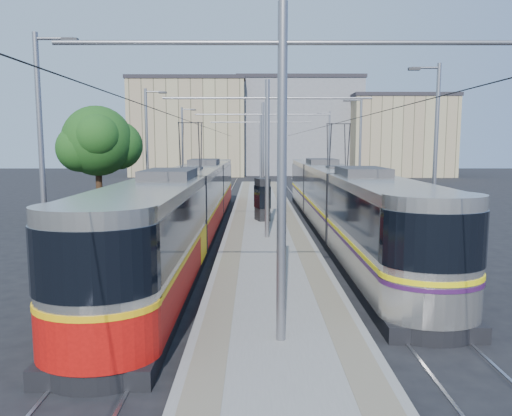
{
  "coord_description": "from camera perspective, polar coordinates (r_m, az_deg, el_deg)",
  "views": [
    {
      "loc": [
        -0.56,
        -14.3,
        4.48
      ],
      "look_at": [
        -0.5,
        8.25,
        1.6
      ],
      "focal_mm": 35.0,
      "sensor_mm": 36.0,
      "label": 1
    }
  ],
  "objects": [
    {
      "name": "ground",
      "position": [
        15.0,
        2.03,
        -10.1
      ],
      "size": [
        160.0,
        160.0,
        0.0
      ],
      "primitive_type": "plane",
      "color": "black",
      "rests_on": "ground"
    },
    {
      "name": "shelter",
      "position": [
        27.52,
        0.72,
        1.1
      ],
      "size": [
        0.93,
        1.2,
        2.33
      ],
      "rotation": [
        0.0,
        0.0,
        0.3
      ],
      "color": "black",
      "rests_on": "platform"
    },
    {
      "name": "street_lamps",
      "position": [
        35.31,
        0.76,
        6.79
      ],
      "size": [
        15.18,
        38.22,
        8.0
      ],
      "color": "slate",
      "rests_on": "ground"
    },
    {
      "name": "tram_left",
      "position": [
        24.23,
        -7.36,
        0.64
      ],
      "size": [
        2.43,
        31.05,
        5.5
      ],
      "color": "black",
      "rests_on": "ground"
    },
    {
      "name": "tactile_strip_left",
      "position": [
        31.59,
        -1.77,
        -0.32
      ],
      "size": [
        0.7,
        50.0,
        0.01
      ],
      "primitive_type": "cube",
      "color": "gray",
      "rests_on": "platform"
    },
    {
      "name": "platform",
      "position": [
        31.61,
        0.86,
        -0.6
      ],
      "size": [
        4.0,
        50.0,
        0.3
      ],
      "primitive_type": "cube",
      "color": "gray",
      "rests_on": "ground"
    },
    {
      "name": "track_arrow",
      "position": [
        12.53,
        -14.61,
        -13.88
      ],
      "size": [
        1.2,
        5.0,
        0.01
      ],
      "primitive_type": "cube",
      "color": "silver",
      "rests_on": "ground"
    },
    {
      "name": "building_right",
      "position": [
        75.18,
        15.87,
        7.94
      ],
      "size": [
        14.28,
        10.2,
        11.4
      ],
      "color": "tan",
      "rests_on": "ground"
    },
    {
      "name": "tram_right",
      "position": [
        25.56,
        9.22,
        1.29
      ],
      "size": [
        2.43,
        29.18,
        5.5
      ],
      "color": "black",
      "rests_on": "ground"
    },
    {
      "name": "tactile_strip_right",
      "position": [
        31.65,
        3.49,
        -0.32
      ],
      "size": [
        0.7,
        50.0,
        0.01
      ],
      "primitive_type": "cube",
      "color": "gray",
      "rests_on": "platform"
    },
    {
      "name": "catenary",
      "position": [
        28.46,
        0.98,
        7.36
      ],
      "size": [
        9.2,
        70.0,
        7.0
      ],
      "color": "slate",
      "rests_on": "platform"
    },
    {
      "name": "building_left",
      "position": [
        74.94,
        -7.48,
        9.07
      ],
      "size": [
        16.32,
        12.24,
        13.79
      ],
      "color": "tan",
      "rests_on": "ground"
    },
    {
      "name": "rails",
      "position": [
        31.63,
        0.86,
        -0.84
      ],
      "size": [
        8.71,
        70.0,
        0.03
      ],
      "color": "gray",
      "rests_on": "ground"
    },
    {
      "name": "tree",
      "position": [
        32.12,
        -17.1,
        7.18
      ],
      "size": [
        4.69,
        4.33,
        6.81
      ],
      "color": "#382314",
      "rests_on": "ground"
    },
    {
      "name": "building_centre",
      "position": [
        78.62,
        4.69,
        9.2
      ],
      "size": [
        18.36,
        14.28,
        14.3
      ],
      "color": "gray",
      "rests_on": "ground"
    }
  ]
}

